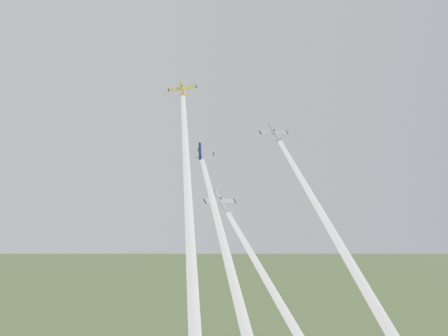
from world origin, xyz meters
TOP-DOWN VIEW (x-y plane):
  - plane_yellow at (-7.34, 1.65)m, footprint 6.80×6.54m
  - smoke_trail_yellow at (-12.82, -26.68)m, footprint 12.57×54.29m
  - plane_navy at (-3.78, -0.25)m, footprint 8.03×5.62m
  - smoke_trail_navy at (-4.19, -21.25)m, footprint 2.96×39.21m
  - plane_silver_right at (15.82, 3.21)m, footprint 9.07×7.41m
  - smoke_trail_silver_right at (19.20, -18.38)m, footprint 8.49×40.72m
  - plane_silver_low at (-0.83, -6.97)m, footprint 9.98×8.90m
  - smoke_trail_silver_low at (5.94, -26.04)m, footprint 14.65×36.21m

SIDE VIEW (x-z plane):
  - smoke_trail_silver_low at x=5.94m, z-range 43.74..83.05m
  - smoke_trail_navy at x=-4.19m, z-range 53.59..94.49m
  - smoke_trail_silver_right at x=19.20m, z-range 57.01..99.70m
  - smoke_trail_yellow at x=-12.82m, z-range 51.36..108.72m
  - plane_silver_low at x=-0.83m, z-range 81.17..88.04m
  - plane_navy at x=-3.78m, z-range 92.53..99.57m
  - plane_silver_right at x=15.82m, z-range 97.75..104.77m
  - plane_yellow at x=-7.34m, z-range 107.06..113.49m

